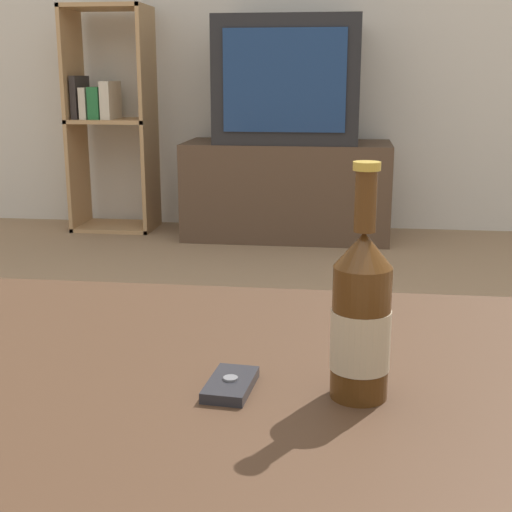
{
  "coord_description": "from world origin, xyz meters",
  "views": [
    {
      "loc": [
        0.2,
        -0.86,
        0.8
      ],
      "look_at": [
        0.06,
        0.27,
        0.51
      ],
      "focal_mm": 50.0,
      "sensor_mm": 36.0,
      "label": 1
    }
  ],
  "objects": [
    {
      "name": "bookshelf",
      "position": [
        -1.05,
        2.81,
        0.6
      ],
      "size": [
        0.42,
        0.3,
        1.15
      ],
      "color": "tan",
      "rests_on": "ground_plane"
    },
    {
      "name": "television",
      "position": [
        -0.1,
        2.72,
        0.78
      ],
      "size": [
        0.69,
        0.44,
        0.6
      ],
      "color": "black",
      "rests_on": "tv_stand"
    },
    {
      "name": "tv_stand",
      "position": [
        -0.1,
        2.72,
        0.24
      ],
      "size": [
        1.03,
        0.45,
        0.48
      ],
      "color": "#4C3828",
      "rests_on": "ground_plane"
    },
    {
      "name": "coffee_table",
      "position": [
        0.0,
        0.0,
        0.36
      ],
      "size": [
        1.22,
        0.85,
        0.41
      ],
      "color": "#422B1C",
      "rests_on": "ground_plane"
    },
    {
      "name": "cell_phone",
      "position": [
        0.06,
        -0.03,
        0.42
      ],
      "size": [
        0.06,
        0.1,
        0.02
      ],
      "rotation": [
        0.0,
        0.0,
        -0.09
      ],
      "color": "#232328",
      "rests_on": "coffee_table"
    },
    {
      "name": "beer_bottle",
      "position": [
        0.23,
        -0.03,
        0.52
      ],
      "size": [
        0.07,
        0.07,
        0.29
      ],
      "color": "#47280F",
      "rests_on": "coffee_table"
    }
  ]
}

